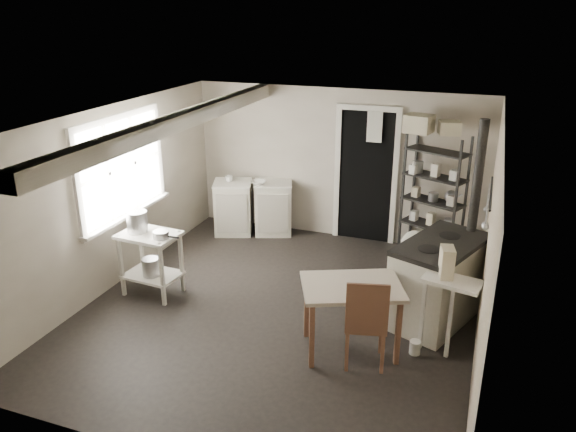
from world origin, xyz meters
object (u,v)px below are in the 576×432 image
(stove, at_px, (438,285))
(prep_table, at_px, (152,264))
(shelf_rack, at_px, (434,194))
(chair, at_px, (366,320))
(base_cabinets, at_px, (253,205))
(work_table, at_px, (351,318))
(flour_sack, at_px, (414,247))
(stockpot, at_px, (137,222))

(stove, bearing_deg, prep_table, -149.06)
(prep_table, relative_size, shelf_rack, 0.45)
(stove, relative_size, chair, 1.24)
(base_cabinets, xyz_separation_m, stove, (3.03, -1.72, -0.02))
(prep_table, height_order, work_table, prep_table)
(base_cabinets, bearing_deg, chair, -69.23)
(prep_table, bearing_deg, shelf_rack, 36.53)
(prep_table, xyz_separation_m, flour_sack, (2.97, 2.02, -0.16))
(work_table, bearing_deg, shelf_rack, 79.53)
(stockpot, bearing_deg, stove, 9.05)
(chair, bearing_deg, shelf_rack, 70.25)
(base_cabinets, relative_size, shelf_rack, 0.70)
(shelf_rack, xyz_separation_m, work_table, (-0.50, -2.68, -0.57))
(stove, xyz_separation_m, flour_sack, (-0.45, 1.43, -0.20))
(stove, relative_size, flour_sack, 2.55)
(base_cabinets, xyz_separation_m, shelf_rack, (2.74, 0.02, 0.49))
(flour_sack, bearing_deg, base_cabinets, 173.77)
(base_cabinets, distance_m, shelf_rack, 2.79)
(flour_sack, bearing_deg, stockpot, -147.36)
(prep_table, relative_size, flour_sack, 1.69)
(stockpot, xyz_separation_m, stove, (3.59, 0.57, -0.50))
(shelf_rack, distance_m, stove, 1.83)
(prep_table, distance_m, chair, 2.88)
(work_table, height_order, chair, chair)
(work_table, bearing_deg, stove, 50.35)
(work_table, bearing_deg, flour_sack, 82.08)
(prep_table, xyz_separation_m, base_cabinets, (0.39, 2.30, 0.06))
(chair, distance_m, flour_sack, 2.56)
(shelf_rack, bearing_deg, chair, -72.94)
(flour_sack, bearing_deg, prep_table, -145.77)
(stockpot, distance_m, chair, 3.07)
(shelf_rack, bearing_deg, base_cabinets, -156.40)
(prep_table, distance_m, shelf_rack, 3.94)
(stove, xyz_separation_m, chair, (-0.59, -1.11, 0.04))
(prep_table, relative_size, base_cabinets, 0.64)
(flour_sack, bearing_deg, stove, -72.44)
(stockpot, bearing_deg, chair, -10.24)
(prep_table, height_order, flour_sack, prep_table)
(shelf_rack, bearing_deg, stockpot, -121.83)
(prep_table, xyz_separation_m, stockpot, (-0.16, 0.01, 0.54))
(base_cabinets, xyz_separation_m, flour_sack, (2.58, -0.28, -0.22))
(stockpot, distance_m, flour_sack, 3.78)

